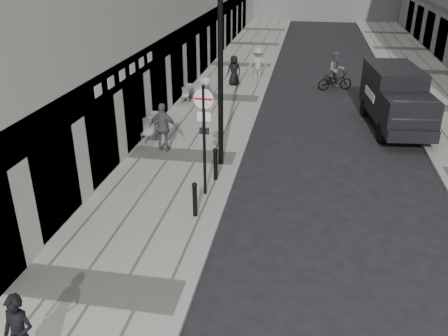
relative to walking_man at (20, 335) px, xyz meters
The scene contains 15 objects.
sidewalk 17.70m from the walking_man, 88.91° to the left, with size 4.00×60.00×0.12m, color gray.
far_sidewalk 21.02m from the walking_man, 57.32° to the left, with size 4.00×60.00×0.12m, color gray.
walking_man is the anchor object (origin of this frame).
sign_post 7.51m from the walking_man, 76.39° to the left, with size 0.59×0.10×3.43m.
lamppost 10.11m from the walking_man, 79.28° to the left, with size 0.30×0.30×6.76m.
bollard_near 6.09m from the walking_man, 73.40° to the left, with size 0.13×0.13×0.98m, color black.
bollard_far 8.45m from the walking_man, 77.27° to the left, with size 0.14×0.14×1.03m, color black.
panel_van 16.98m from the walking_man, 60.65° to the left, with size 2.50×5.44×2.48m.
cyclist 21.36m from the walking_man, 73.42° to the left, with size 2.02×1.26×2.05m.
pedestrian_a 10.33m from the walking_man, 92.81° to the left, with size 1.07×0.45×1.83m, color #4F4F54.
pedestrian_b 21.70m from the walking_man, 85.41° to the left, with size 1.17×0.67×1.80m, color #9D9991.
pedestrian_c 20.15m from the walking_man, 88.33° to the left, with size 0.79×0.52×1.62m, color black.
cafe_table_near 11.42m from the walking_man, 96.35° to the left, with size 0.79×1.78×1.01m.
cafe_table_mid 16.86m from the walking_man, 91.57° to the left, with size 0.80×1.81×1.03m.
cafe_table_far 16.72m from the walking_man, 94.08° to the left, with size 0.62×1.40×0.80m.
Camera 1 is at (2.24, -5.19, 7.01)m, focal length 38.00 mm.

